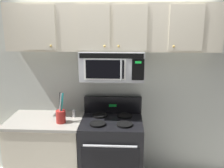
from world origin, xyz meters
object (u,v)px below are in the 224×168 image
(stove_range, at_px, (112,152))
(utensil_crock_red, at_px, (61,115))
(salt_shaker, at_px, (74,114))
(over_range_microwave, at_px, (112,65))

(stove_range, bearing_deg, utensil_crock_red, -171.08)
(utensil_crock_red, relative_size, salt_shaker, 4.22)
(stove_range, distance_m, over_range_microwave, 1.11)
(over_range_microwave, distance_m, utensil_crock_red, 0.86)
(over_range_microwave, xyz_separation_m, salt_shaker, (-0.49, -0.02, -0.63))
(stove_range, height_order, utensil_crock_red, utensil_crock_red)
(over_range_microwave, distance_m, salt_shaker, 0.80)
(salt_shaker, bearing_deg, utensil_crock_red, -121.78)
(over_range_microwave, bearing_deg, utensil_crock_red, -160.80)
(stove_range, distance_m, utensil_crock_red, 0.81)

